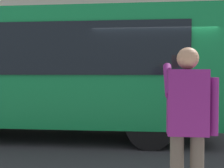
# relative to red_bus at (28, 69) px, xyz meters

# --- Properties ---
(ground_plane) EXTENTS (60.00, 60.00, 0.00)m
(ground_plane) POSITION_rel_red_bus_xyz_m (-3.09, 0.14, -1.68)
(ground_plane) COLOR #2B2B2D
(red_bus) EXTENTS (9.05, 2.54, 3.08)m
(red_bus) POSITION_rel_red_bus_xyz_m (0.00, 0.00, 0.00)
(red_bus) COLOR #0F7238
(red_bus) RESTS_ON ground_plane
(pedestrian_photographer) EXTENTS (0.53, 0.52, 1.70)m
(pedestrian_photographer) POSITION_rel_red_bus_xyz_m (-3.36, 4.34, -0.54)
(pedestrian_photographer) COLOR #4C4238
(pedestrian_photographer) RESTS_ON sidewalk_curb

